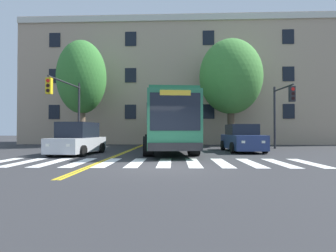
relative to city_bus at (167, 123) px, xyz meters
name	(u,v)px	position (x,y,z in m)	size (l,w,h in m)	color
ground_plane	(161,167)	(0.15, -7.77, -1.87)	(120.00, 120.00, 0.00)	#303033
crosswalk	(151,163)	(-0.38, -6.45, -1.87)	(13.75, 3.45, 0.01)	white
lane_line_yellow_inner	(143,145)	(-2.62, 7.55, -1.87)	(0.12, 36.00, 0.01)	gold
lane_line_yellow_outer	(145,145)	(-2.46, 7.55, -1.87)	(0.12, 36.00, 0.01)	gold
city_bus	(167,123)	(0.00, 0.00, 0.00)	(3.89, 11.88, 3.43)	#28704C
car_silver_near_lane	(78,140)	(-4.94, -2.76, -1.04)	(2.32, 4.28, 1.82)	#B7BABF
car_navy_far_lane	(242,139)	(4.89, -0.36, -1.07)	(2.26, 4.58, 1.76)	navy
traffic_light_near_corner	(282,105)	(8.07, 1.19, 1.27)	(0.40, 2.95, 4.64)	#28282D
traffic_light_far_corner	(67,100)	(-7.05, 0.68, 1.64)	(0.47, 4.56, 5.14)	#28282D
street_tree_curbside_large	(231,77)	(5.27, 5.07, 4.07)	(7.35, 7.57, 9.16)	#4C3D2D
street_tree_curbside_small	(82,78)	(-7.43, 4.41, 3.99)	(5.03, 4.99, 9.03)	brown
building_facade	(205,85)	(3.69, 11.23, 4.51)	(37.88, 6.93, 12.75)	tan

